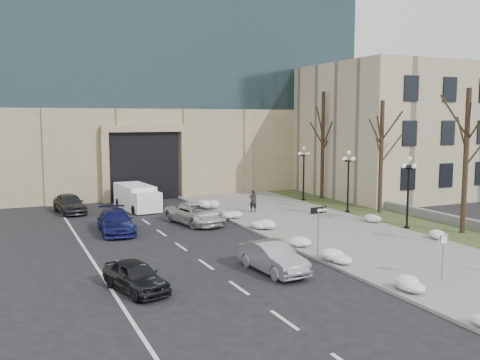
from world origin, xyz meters
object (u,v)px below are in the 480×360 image
object	(u,v)px
pedestrian	(253,201)
lamppost_c	(348,173)
car_d	(196,214)
car_e	(70,203)
lamppost_b	(408,183)
one_way_sign	(321,216)
lamppost_d	(304,166)
car_a	(136,276)
keep_sign	(443,247)
car_b	(273,258)
car_c	(116,222)
box_truck	(137,198)

from	to	relation	value
pedestrian	lamppost_c	world-z (taller)	lamppost_c
car_d	car_e	bearing A→B (deg)	121.10
car_e	lamppost_b	size ratio (longest dim) A/B	0.93
one_way_sign	lamppost_d	world-z (taller)	lamppost_d
car_a	keep_sign	bearing A→B (deg)	-33.22
pedestrian	lamppost_c	xyz separation A→B (m)	(6.55, -2.92, 2.11)
car_b	lamppost_c	bearing A→B (deg)	37.56
car_a	car_b	bearing A→B (deg)	-13.52
car_c	lamppost_c	xyz separation A→B (m)	(17.38, -0.21, 2.36)
pedestrian	lamppost_c	distance (m)	7.48
car_e	pedestrian	bearing A→B (deg)	-31.89
car_d	box_truck	xyz separation A→B (m)	(-2.23, 7.67, 0.20)
car_a	car_e	bearing A→B (deg)	76.19
car_b	car_c	size ratio (longest dim) A/B	0.87
lamppost_b	lamppost_c	bearing A→B (deg)	90.00
keep_sign	lamppost_b	size ratio (longest dim) A/B	0.45
car_e	box_truck	bearing A→B (deg)	-9.83
car_d	one_way_sign	bearing A→B (deg)	-87.63
car_b	lamppost_b	world-z (taller)	lamppost_b
car_c	car_d	xyz separation A→B (m)	(5.51, 0.58, 0.00)
car_b	lamppost_b	distance (m)	13.59
keep_sign	lamppost_d	world-z (taller)	lamppost_d
car_c	lamppost_c	size ratio (longest dim) A/B	1.03
car_d	lamppost_d	bearing A→B (deg)	13.76
keep_sign	lamppost_b	bearing A→B (deg)	59.85
car_b	keep_sign	distance (m)	7.56
car_a	pedestrian	bearing A→B (deg)	35.02
keep_sign	car_e	bearing A→B (deg)	121.45
car_c	box_truck	distance (m)	8.87
lamppost_b	lamppost_d	bearing A→B (deg)	90.00
box_truck	lamppost_c	size ratio (longest dim) A/B	1.29
car_c	keep_sign	world-z (taller)	keep_sign
car_b	car_e	distance (m)	21.31
keep_sign	car_a	bearing A→B (deg)	165.15
pedestrian	lamppost_c	size ratio (longest dim) A/B	0.35
car_e	one_way_sign	size ratio (longest dim) A/B	1.64
car_b	pedestrian	distance (m)	15.59
box_truck	lamppost_b	world-z (taller)	lamppost_b
car_b	lamppost_d	bearing A→B (deg)	50.13
lamppost_d	car_c	bearing A→B (deg)	-160.12
pedestrian	keep_sign	distance (m)	18.81
car_e	box_truck	world-z (taller)	box_truck
car_a	pedestrian	world-z (taller)	pedestrian
one_way_sign	keep_sign	bearing A→B (deg)	-67.55
one_way_sign	lamppost_d	size ratio (longest dim) A/B	0.57
car_c	box_truck	bearing A→B (deg)	72.20
one_way_sign	box_truck	bearing A→B (deg)	101.04
car_a	car_e	distance (m)	20.33
car_e	lamppost_c	size ratio (longest dim) A/B	0.93
lamppost_c	lamppost_d	size ratio (longest dim) A/B	1.00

